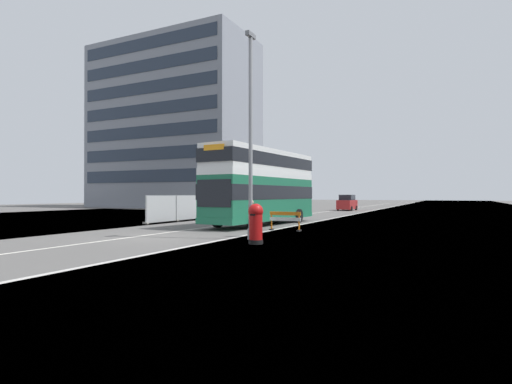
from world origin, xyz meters
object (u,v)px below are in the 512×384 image
Objects in this scene: car_receding_mid at (347,203)px; pedestrian_at_kerb at (252,218)px; car_oncoming_near at (295,205)px; lamppost_foreground at (251,141)px; red_pillar_postbox at (256,222)px; double_decker_bus at (263,185)px; roadworks_barrier at (285,219)px.

car_receding_mid is 2.48× the size of pedestrian_at_kerb.
car_receding_mid is (3.73, 9.08, 0.04)m from car_oncoming_near.
lamppost_foreground is 27.92m from car_oncoming_near.
car_receding_mid is at bearing 67.69° from car_oncoming_near.
red_pillar_postbox is (0.95, -1.38, -3.56)m from lamppost_foreground.
car_oncoming_near is 0.96× the size of car_receding_mid.
car_oncoming_near is 2.39× the size of pedestrian_at_kerb.
lamppost_foreground reaches higher than pedestrian_at_kerb.
car_oncoming_near reaches higher than pedestrian_at_kerb.
car_oncoming_near is (-7.94, 26.53, -3.56)m from lamppost_foreground.
double_decker_bus is 6.13× the size of roadworks_barrier.
pedestrian_at_kerb is at bearing -68.44° from double_decker_bus.
double_decker_bus reaches higher than red_pillar_postbox.
pedestrian_at_kerb is at bearing 120.68° from red_pillar_postbox.
red_pillar_postbox is 37.35m from car_receding_mid.
car_receding_mid is at bearing 97.26° from roadworks_barrier.
car_receding_mid reaches higher than car_oncoming_near.
pedestrian_at_kerb is (2.93, -7.42, -1.78)m from double_decker_bus.
lamppost_foreground reaches higher than car_receding_mid.
pedestrian_at_kerb reaches higher than roadworks_barrier.
red_pillar_postbox is at bearing -82.06° from car_receding_mid.
pedestrian_at_kerb is at bearing -83.81° from car_receding_mid.
car_oncoming_near is at bearing 104.09° from double_decker_bus.
roadworks_barrier is at bearing 101.25° from red_pillar_postbox.
double_decker_bus is at bearing 111.94° from lamppost_foreground.
double_decker_bus is at bearing -88.26° from car_receding_mid.
car_oncoming_near is at bearing 109.42° from roadworks_barrier.
double_decker_bus is 1.21× the size of lamppost_foreground.
double_decker_bus is at bearing 111.56° from pedestrian_at_kerb.
roadworks_barrier is 1.04× the size of pedestrian_at_kerb.
lamppost_foreground is 5.08× the size of roadworks_barrier.
lamppost_foreground is 36.04m from car_receding_mid.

